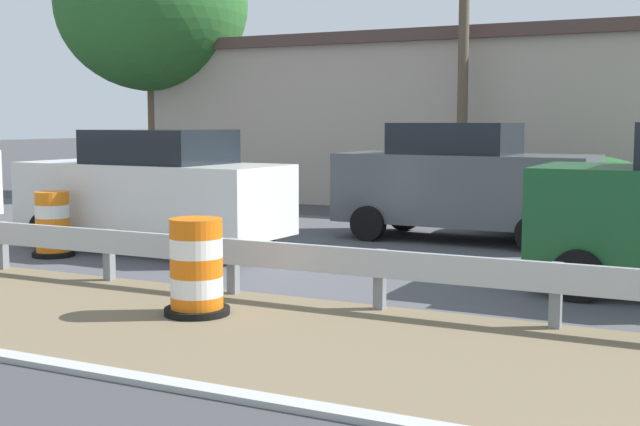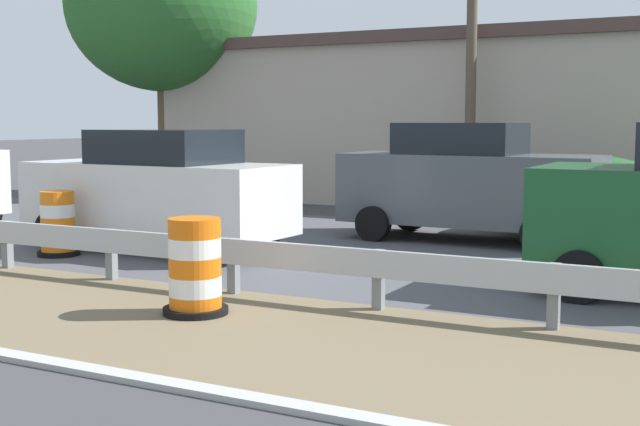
{
  "view_description": "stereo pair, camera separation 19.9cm",
  "coord_description": "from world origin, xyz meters",
  "px_view_note": "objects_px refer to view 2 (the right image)",
  "views": [
    {
      "loc": [
        -6.81,
        5.19,
        2.18
      ],
      "look_at": [
        2.58,
        9.9,
        1.04
      ],
      "focal_mm": 47.74,
      "sensor_mm": 36.0,
      "label": 1
    },
    {
      "loc": [
        -6.71,
        5.01,
        2.18
      ],
      "look_at": [
        2.58,
        9.9,
        1.04
      ],
      "focal_mm": 47.74,
      "sensor_mm": 36.0,
      "label": 2
    }
  ],
  "objects_px": {
    "car_lead_far_lane": "(158,190)",
    "car_distant_a": "(468,182)",
    "traffic_barrel_close": "(195,271)",
    "traffic_barrel_mid": "(58,227)",
    "utility_pole_near": "(472,19)"
  },
  "relations": [
    {
      "from": "utility_pole_near",
      "to": "car_lead_far_lane",
      "type": "bearing_deg",
      "value": 158.06
    },
    {
      "from": "car_distant_a",
      "to": "traffic_barrel_mid",
      "type": "bearing_deg",
      "value": -136.99
    },
    {
      "from": "car_lead_far_lane",
      "to": "car_distant_a",
      "type": "bearing_deg",
      "value": -138.96
    },
    {
      "from": "car_lead_far_lane",
      "to": "car_distant_a",
      "type": "height_order",
      "value": "car_distant_a"
    },
    {
      "from": "traffic_barrel_close",
      "to": "utility_pole_near",
      "type": "bearing_deg",
      "value": 2.03
    },
    {
      "from": "traffic_barrel_close",
      "to": "car_lead_far_lane",
      "type": "relative_size",
      "value": 0.23
    },
    {
      "from": "car_lead_far_lane",
      "to": "utility_pole_near",
      "type": "bearing_deg",
      "value": -109.72
    },
    {
      "from": "traffic_barrel_close",
      "to": "traffic_barrel_mid",
      "type": "xyz_separation_m",
      "value": [
        2.38,
        4.45,
        -0.02
      ]
    },
    {
      "from": "car_distant_a",
      "to": "traffic_barrel_close",
      "type": "bearing_deg",
      "value": -95.58
    },
    {
      "from": "traffic_barrel_close",
      "to": "traffic_barrel_mid",
      "type": "height_order",
      "value": "traffic_barrel_close"
    },
    {
      "from": "traffic_barrel_close",
      "to": "traffic_barrel_mid",
      "type": "relative_size",
      "value": 1.04
    },
    {
      "from": "traffic_barrel_mid",
      "to": "car_distant_a",
      "type": "height_order",
      "value": "car_distant_a"
    },
    {
      "from": "traffic_barrel_close",
      "to": "utility_pole_near",
      "type": "xyz_separation_m",
      "value": [
        11.13,
        0.39,
        3.95
      ]
    },
    {
      "from": "traffic_barrel_mid",
      "to": "car_distant_a",
      "type": "xyz_separation_m",
      "value": [
        4.72,
        -5.34,
        0.59
      ]
    },
    {
      "from": "traffic_barrel_close",
      "to": "utility_pole_near",
      "type": "relative_size",
      "value": 0.13
    }
  ]
}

